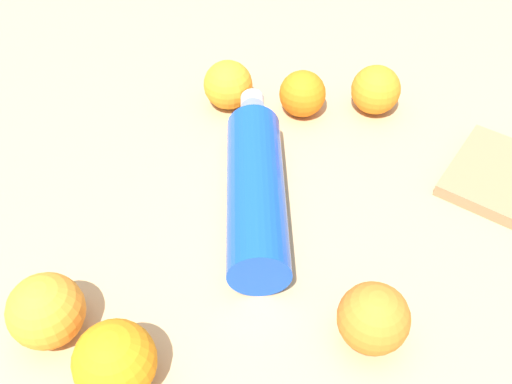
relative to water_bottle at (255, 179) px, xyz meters
name	(u,v)px	position (x,y,z in m)	size (l,w,h in m)	color
ground_plane	(223,219)	(0.01, 0.05, -0.04)	(2.40, 2.40, 0.00)	tan
water_bottle	(255,179)	(0.00, 0.00, 0.00)	(0.27, 0.26, 0.07)	blue
orange_0	(302,94)	(0.07, -0.18, 0.00)	(0.07, 0.07, 0.07)	orange
orange_1	(46,311)	(0.02, 0.29, 0.00)	(0.08, 0.08, 0.08)	orange
orange_2	(376,90)	(0.00, -0.26, 0.00)	(0.07, 0.07, 0.07)	orange
orange_3	(228,85)	(0.17, -0.12, 0.00)	(0.07, 0.07, 0.07)	orange
orange_4	(115,362)	(-0.08, 0.28, 0.00)	(0.08, 0.08, 0.08)	orange
orange_5	(373,318)	(-0.23, 0.06, 0.00)	(0.08, 0.08, 0.08)	orange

